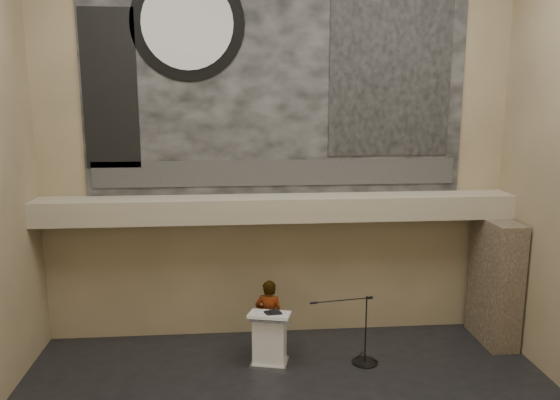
{
  "coord_description": "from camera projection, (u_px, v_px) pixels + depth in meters",
  "views": [
    {
      "loc": [
        -0.93,
        -7.58,
        5.34
      ],
      "look_at": [
        0.0,
        3.2,
        3.2
      ],
      "focal_mm": 35.0,
      "sensor_mm": 36.0,
      "label": 1
    }
  ],
  "objects": [
    {
      "name": "wall_back",
      "position": [
        277.0,
        144.0,
        11.61
      ],
      "size": [
        10.0,
        0.02,
        8.5
      ],
      "primitive_type": "cube",
      "color": "#786A4C",
      "rests_on": "floor"
    },
    {
      "name": "wall_front",
      "position": [
        369.0,
        252.0,
        3.79
      ],
      "size": [
        10.0,
        0.02,
        8.5
      ],
      "primitive_type": "cube",
      "color": "#786A4C",
      "rests_on": "floor"
    },
    {
      "name": "soffit",
      "position": [
        278.0,
        208.0,
        11.47
      ],
      "size": [
        10.0,
        0.8,
        0.5
      ],
      "primitive_type": "cube",
      "color": "gray",
      "rests_on": "wall_back"
    },
    {
      "name": "sprinkler_left",
      "position": [
        202.0,
        223.0,
        11.34
      ],
      "size": [
        0.04,
        0.04,
        0.06
      ],
      "primitive_type": "cylinder",
      "color": "#B2893D",
      "rests_on": "soffit"
    },
    {
      "name": "sprinkler_right",
      "position": [
        367.0,
        220.0,
        11.64
      ],
      "size": [
        0.04,
        0.04,
        0.06
      ],
      "primitive_type": "cylinder",
      "color": "#B2893D",
      "rests_on": "soffit"
    },
    {
      "name": "banner",
      "position": [
        277.0,
        75.0,
        11.3
      ],
      "size": [
        8.0,
        0.05,
        5.0
      ],
      "primitive_type": "cube",
      "color": "black",
      "rests_on": "wall_back"
    },
    {
      "name": "banner_text_strip",
      "position": [
        277.0,
        173.0,
        11.66
      ],
      "size": [
        7.76,
        0.02,
        0.55
      ],
      "primitive_type": "cube",
      "color": "#2B2B2B",
      "rests_on": "banner"
    },
    {
      "name": "banner_clock_rim",
      "position": [
        187.0,
        23.0,
        10.92
      ],
      "size": [
        2.3,
        0.02,
        2.3
      ],
      "primitive_type": "cylinder",
      "rotation": [
        1.57,
        0.0,
        0.0
      ],
      "color": "black",
      "rests_on": "banner"
    },
    {
      "name": "banner_clock_face",
      "position": [
        187.0,
        23.0,
        10.9
      ],
      "size": [
        1.84,
        0.02,
        1.84
      ],
      "primitive_type": "cylinder",
      "rotation": [
        1.57,
        0.0,
        0.0
      ],
      "color": "silver",
      "rests_on": "banner"
    },
    {
      "name": "banner_building_print",
      "position": [
        391.0,
        70.0,
        11.44
      ],
      "size": [
        2.6,
        0.02,
        3.6
      ],
      "primitive_type": "cube",
      "color": "black",
      "rests_on": "banner"
    },
    {
      "name": "banner_brick_print",
      "position": [
        110.0,
        89.0,
        11.03
      ],
      "size": [
        1.1,
        0.02,
        3.2
      ],
      "primitive_type": "cube",
      "color": "black",
      "rests_on": "banner"
    },
    {
      "name": "stone_pier",
      "position": [
        495.0,
        281.0,
        11.73
      ],
      "size": [
        0.6,
        1.4,
        2.7
      ],
      "primitive_type": "cube",
      "color": "#433729",
      "rests_on": "floor"
    },
    {
      "name": "lectern",
      "position": [
        270.0,
        339.0,
        10.78
      ],
      "size": [
        0.91,
        0.74,
        1.14
      ],
      "rotation": [
        0.0,
        0.0,
        -0.24
      ],
      "color": "silver",
      "rests_on": "floor"
    },
    {
      "name": "binder",
      "position": [
        273.0,
        313.0,
        10.63
      ],
      "size": [
        0.36,
        0.32,
        0.04
      ],
      "primitive_type": "cube",
      "rotation": [
        0.0,
        0.0,
        0.29
      ],
      "color": "black",
      "rests_on": "lectern"
    },
    {
      "name": "papers",
      "position": [
        264.0,
        314.0,
        10.6
      ],
      "size": [
        0.2,
        0.27,
        0.0
      ],
      "primitive_type": "cube",
      "rotation": [
        0.0,
        0.0,
        0.0
      ],
      "color": "silver",
      "rests_on": "lectern"
    },
    {
      "name": "speaker_person",
      "position": [
        269.0,
        317.0,
        11.19
      ],
      "size": [
        0.67,
        0.54,
        1.6
      ],
      "primitive_type": "imported",
      "rotation": [
        0.0,
        0.0,
        2.85
      ],
      "color": "silver",
      "rests_on": "floor"
    },
    {
      "name": "mic_stand",
      "position": [
        363.0,
        353.0,
        10.92
      ],
      "size": [
        1.4,
        0.52,
        1.42
      ],
      "rotation": [
        0.0,
        0.0,
        0.15
      ],
      "color": "black",
      "rests_on": "floor"
    }
  ]
}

